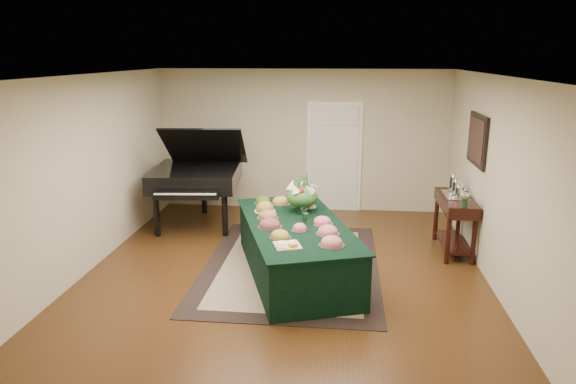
# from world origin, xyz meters

# --- Properties ---
(ground) EXTENTS (6.00, 6.00, 0.00)m
(ground) POSITION_xyz_m (0.00, 0.00, 0.00)
(ground) COLOR black
(ground) RESTS_ON ground
(area_rug) EXTENTS (2.47, 3.46, 0.01)m
(area_rug) POSITION_xyz_m (0.07, 0.12, 0.01)
(area_rug) COLOR black
(area_rug) RESTS_ON ground
(kitchen_doorway) EXTENTS (1.05, 0.07, 2.10)m
(kitchen_doorway) POSITION_xyz_m (0.60, 2.97, 1.02)
(kitchen_doorway) COLOR white
(kitchen_doorway) RESTS_ON ground
(buffet_table) EXTENTS (2.04, 2.94, 0.75)m
(buffet_table) POSITION_xyz_m (0.16, -0.18, 0.38)
(buffet_table) COLOR black
(buffet_table) RESTS_ON ground
(food_platters) EXTENTS (1.38, 2.17, 0.12)m
(food_platters) POSITION_xyz_m (0.07, -0.03, 0.79)
(food_platters) COLOR silver
(food_platters) RESTS_ON buffet_table
(cutting_board) EXTENTS (0.38, 0.38, 0.10)m
(cutting_board) POSITION_xyz_m (0.13, -1.05, 0.78)
(cutting_board) COLOR tan
(cutting_board) RESTS_ON buffet_table
(green_goblets) EXTENTS (0.12, 0.30, 0.18)m
(green_goblets) POSITION_xyz_m (0.27, -0.14, 0.84)
(green_goblets) COLOR black
(green_goblets) RESTS_ON buffet_table
(floral_centerpiece) EXTENTS (0.48, 0.48, 0.48)m
(floral_centerpiece) POSITION_xyz_m (0.20, 0.36, 1.03)
(floral_centerpiece) COLOR black
(floral_centerpiece) RESTS_ON buffet_table
(grand_piano) EXTENTS (1.68, 1.88, 1.79)m
(grand_piano) POSITION_xyz_m (-1.77, 1.78, 0.90)
(grand_piano) COLOR black
(grand_piano) RESTS_ON ground
(wicker_basket) EXTENTS (0.38, 0.38, 0.24)m
(wicker_basket) POSITION_xyz_m (-0.76, 1.55, 0.12)
(wicker_basket) COLOR olive
(wicker_basket) RESTS_ON ground
(mahogany_sideboard) EXTENTS (0.45, 1.21, 0.87)m
(mahogany_sideboard) POSITION_xyz_m (2.50, 0.94, 0.67)
(mahogany_sideboard) COLOR black
(mahogany_sideboard) RESTS_ON ground
(tea_service) EXTENTS (0.34, 0.58, 0.30)m
(tea_service) POSITION_xyz_m (2.50, 1.06, 0.99)
(tea_service) COLOR silver
(tea_service) RESTS_ON mahogany_sideboard
(pink_bouquet) EXTENTS (0.17, 0.17, 0.22)m
(pink_bouquet) POSITION_xyz_m (2.50, 0.41, 1.02)
(pink_bouquet) COLOR black
(pink_bouquet) RESTS_ON mahogany_sideboard
(wall_painting) EXTENTS (0.05, 0.95, 0.75)m
(wall_painting) POSITION_xyz_m (2.72, 0.94, 1.75)
(wall_painting) COLOR black
(wall_painting) RESTS_ON ground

